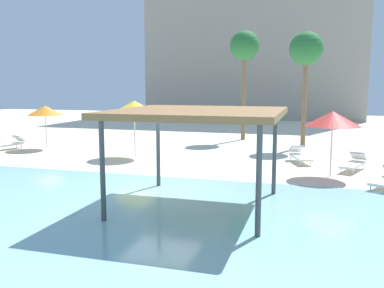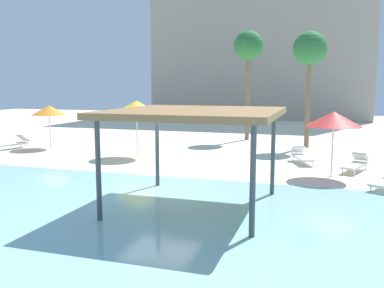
{
  "view_description": "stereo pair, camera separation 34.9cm",
  "coord_description": "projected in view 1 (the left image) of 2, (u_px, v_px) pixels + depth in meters",
  "views": [
    {
      "loc": [
        5.09,
        -13.46,
        3.58
      ],
      "look_at": [
        0.58,
        2.0,
        1.3
      ],
      "focal_mm": 38.76,
      "sensor_mm": 36.0,
      "label": 1
    },
    {
      "loc": [
        5.42,
        -13.35,
        3.58
      ],
      "look_at": [
        0.58,
        2.0,
        1.3
      ],
      "focal_mm": 38.76,
      "sensor_mm": 36.0,
      "label": 2
    }
  ],
  "objects": [
    {
      "name": "beach_umbrella_red_3",
      "position": [
        333.0,
        119.0,
        16.16
      ],
      "size": [
        2.15,
        2.15,
        2.59
      ],
      "color": "silver",
      "rests_on": "ground"
    },
    {
      "name": "ground_plane",
      "position": [
        161.0,
        187.0,
        14.7
      ],
      "size": [
        80.0,
        80.0,
        0.0
      ],
      "primitive_type": "plane",
      "color": "beige"
    },
    {
      "name": "lounge_chair_5",
      "position": [
        300.0,
        155.0,
        19.45
      ],
      "size": [
        1.19,
        1.99,
        0.74
      ],
      "rotation": [
        0.0,
        0.0,
        -1.23
      ],
      "color": "white",
      "rests_on": "ground"
    },
    {
      "name": "hotel_block_0",
      "position": [
        255.0,
        33.0,
        46.04
      ],
      "size": [
        23.11,
        8.23,
        18.79
      ],
      "primitive_type": "cube",
      "color": "#9E9384",
      "rests_on": "ground"
    },
    {
      "name": "lounge_chair_0",
      "position": [
        354.0,
        163.0,
        17.55
      ],
      "size": [
        1.26,
        1.98,
        0.74
      ],
      "rotation": [
        0.0,
        0.0,
        -1.95
      ],
      "color": "white",
      "rests_on": "ground"
    },
    {
      "name": "palm_tree_0",
      "position": [
        306.0,
        51.0,
        23.54
      ],
      "size": [
        1.9,
        1.9,
        6.62
      ],
      "color": "brown",
      "rests_on": "ground"
    },
    {
      "name": "shade_pavilion",
      "position": [
        198.0,
        115.0,
        11.92
      ],
      "size": [
        4.74,
        4.74,
        2.89
      ],
      "color": "#42474C",
      "rests_on": "ground"
    },
    {
      "name": "beach_umbrella_orange_1",
      "position": [
        45.0,
        110.0,
        23.47
      ],
      "size": [
        1.98,
        1.98,
        2.45
      ],
      "color": "silver",
      "rests_on": "ground"
    },
    {
      "name": "beach_umbrella_yellow_0",
      "position": [
        134.0,
        107.0,
        20.66
      ],
      "size": [
        2.26,
        2.26,
        2.83
      ],
      "color": "silver",
      "rests_on": "ground"
    },
    {
      "name": "lagoon_water",
      "position": [
        82.0,
        238.0,
        9.71
      ],
      "size": [
        44.0,
        13.5,
        0.04
      ],
      "primitive_type": "cube",
      "color": "#8CC6CC",
      "rests_on": "ground"
    },
    {
      "name": "palm_tree_1",
      "position": [
        245.0,
        49.0,
        26.83
      ],
      "size": [
        1.9,
        1.9,
        7.1
      ],
      "color": "brown",
      "rests_on": "ground"
    },
    {
      "name": "lounge_chair_6",
      "position": [
        10.0,
        143.0,
        23.44
      ],
      "size": [
        1.12,
        1.99,
        0.74
      ],
      "rotation": [
        0.0,
        0.0,
        -1.86
      ],
      "color": "white",
      "rests_on": "ground"
    }
  ]
}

